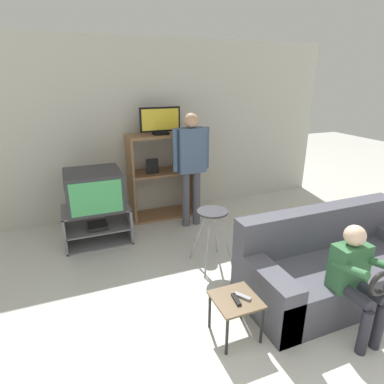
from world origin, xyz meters
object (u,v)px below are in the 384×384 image
Objects in this scene: media_shelf at (163,175)px; remote_control_white at (242,296)px; tv_stand at (97,225)px; television_main at (94,190)px; person_standing_adult at (191,160)px; remote_control_black at (236,300)px; folding_stool at (212,222)px; television_flat at (160,122)px; snack_table at (236,304)px; person_seated_child at (356,275)px; couch at (333,267)px.

media_shelf is 8.87× the size of remote_control_white.
tv_stand reaches higher than remote_control_white.
television_main is 0.42× the size of person_standing_adult.
person_standing_adult is at bearing 85.02° from remote_control_black.
television_main is 1.58m from folding_stool.
person_standing_adult reaches higher than television_main.
tv_stand is 0.65× the size of media_shelf.
person_standing_adult is (0.41, 2.15, 0.60)m from remote_control_white.
television_flat reaches higher than snack_table.
person_standing_adult is 1.68× the size of person_seated_child.
television_main is 2.88m from couch.
television_main reaches higher than remote_control_white.
snack_table is at bearing -104.91° from folding_stool.
snack_table is 2.29m from person_standing_adult.
television_flat is (-0.02, -0.02, 0.81)m from media_shelf.
tv_stand is at bearing 119.03° from remote_control_black.
folding_stool is 1.12m from snack_table.
person_standing_adult reaches higher than person_seated_child.
remote_control_black is at bearing -68.27° from television_main.
folding_stool is 1.51m from person_seated_child.
remote_control_black is 0.07m from remote_control_white.
remote_control_black is at bearing 159.50° from remote_control_white.
television_flat is 2.86m from snack_table.
tv_stand is 2.28× the size of snack_table.
media_shelf reaches higher than remote_control_white.
remote_control_white is at bearing -93.02° from media_shelf.
person_seated_child is at bearing -65.41° from folding_stool.
television_main is at bearing -154.86° from television_flat.
folding_stool is 4.73× the size of remote_control_white.
television_main is 3.02m from person_seated_child.
snack_table is at bearing -94.21° from media_shelf.
remote_control_black is at bearing -94.42° from media_shelf.
television_flat is at bearing 53.59° from remote_control_white.
tv_stand is 2.31m from snack_table.
person_standing_adult is at bearing 80.57° from folding_stool.
tv_stand is at bearing 125.97° from person_seated_child.
media_shelf is 2.66m from remote_control_white.
person_seated_child is (0.85, -0.31, 0.19)m from remote_control_white.
television_main is at bearing 79.53° from remote_control_white.
television_flat reaches higher than remote_control_black.
couch is (1.00, -2.47, -0.37)m from media_shelf.
media_shelf is at bearing 47.24° from television_flat.
television_flat is 0.37× the size of person_standing_adult.
media_shelf is at bearing 118.69° from person_standing_adult.
couch is at bearing -25.41° from remote_control_white.
snack_table is at bearing -93.76° from television_flat.
tv_stand is 1.52m from person_standing_adult.
snack_table is (0.87, -2.12, -0.41)m from television_main.
person_standing_adult is at bearing 110.16° from couch.
couch reaches higher than remote_control_black.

